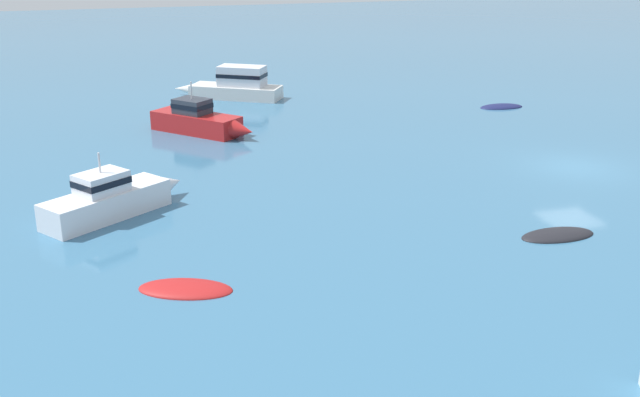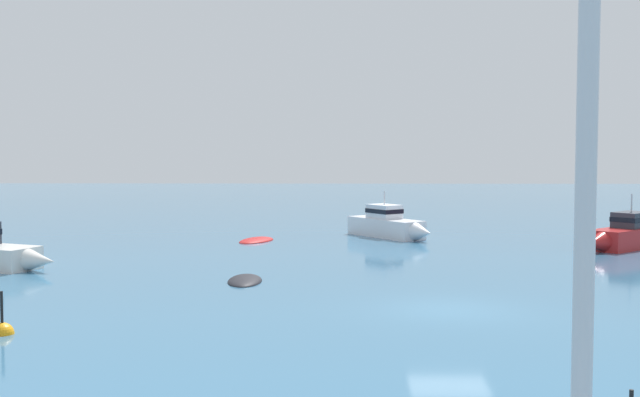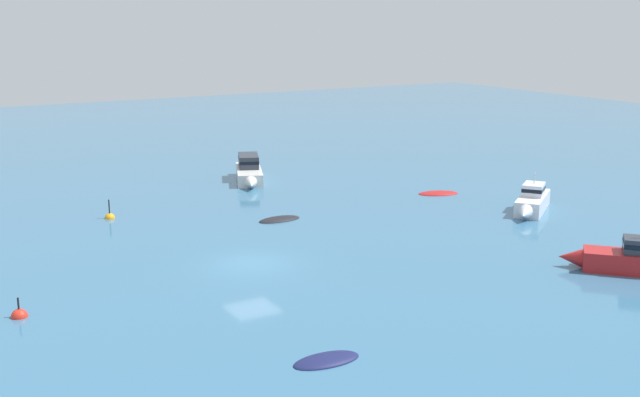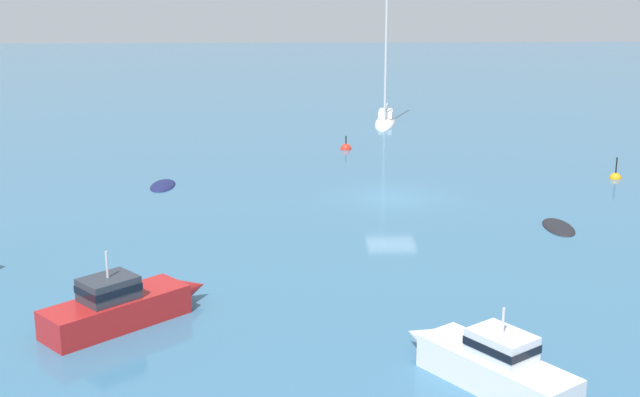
{
  "view_description": "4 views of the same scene",
  "coord_description": "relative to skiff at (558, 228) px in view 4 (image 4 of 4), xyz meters",
  "views": [
    {
      "loc": [
        -20.18,
        -29.13,
        10.34
      ],
      "look_at": [
        -13.32,
        -4.54,
        1.32
      ],
      "focal_mm": 43.3,
      "sensor_mm": 36.0,
      "label": 1
    },
    {
      "loc": [
        26.98,
        -3.63,
        5.33
      ],
      "look_at": [
        -8.61,
        -4.26,
        2.94
      ],
      "focal_mm": 48.31,
      "sensor_mm": 36.0,
      "label": 2
    },
    {
      "loc": [
        16.65,
        35.35,
        12.56
      ],
      "look_at": [
        -5.77,
        -2.88,
        2.16
      ],
      "focal_mm": 44.47,
      "sensor_mm": 36.0,
      "label": 3
    },
    {
      "loc": [
        -43.79,
        4.91,
        12.19
      ],
      "look_at": [
        -7.27,
        3.89,
        2.03
      ],
      "focal_mm": 50.15,
      "sensor_mm": 36.0,
      "label": 4
    }
  ],
  "objects": [
    {
      "name": "ground_plane",
      "position": [
        5.28,
        7.05,
        0.0
      ],
      "size": [
        160.0,
        160.0,
        0.0
      ],
      "primitive_type": "plane",
      "color": "teal"
    },
    {
      "name": "skiff",
      "position": [
        0.0,
        0.0,
        0.0
      ],
      "size": [
        2.82,
        1.34,
        0.41
      ],
      "rotation": [
        0.0,
        0.0,
        3.16
      ],
      "color": "black",
      "rests_on": "ground"
    },
    {
      "name": "rib",
      "position": [
        7.99,
        19.09,
        0.0
      ],
      "size": [
        2.75,
        1.4,
        0.41
      ],
      "rotation": [
        0.0,
        0.0,
        6.24
      ],
      "color": "#191E4C",
      "rests_on": "ground"
    },
    {
      "name": "motor_cruiser",
      "position": [
        -15.06,
        6.42,
        0.69
      ],
      "size": [
        5.73,
        4.68,
        2.55
      ],
      "rotation": [
        0.0,
        0.0,
        0.63
      ],
      "color": "white",
      "rests_on": "ground"
    },
    {
      "name": "ketch",
      "position": [
        25.8,
        5.38,
        0.25
      ],
      "size": [
        6.38,
        2.44,
        9.76
      ],
      "rotation": [
        0.0,
        0.0,
        2.98
      ],
      "color": "silver",
      "rests_on": "ground"
    },
    {
      "name": "launch",
      "position": [
        -10.32,
        17.82,
        0.69
      ],
      "size": [
        5.19,
        5.44,
        2.7
      ],
      "rotation": [
        0.0,
        0.0,
        5.46
      ],
      "color": "#B21E1E",
      "rests_on": "ground"
    },
    {
      "name": "channel_buoy",
      "position": [
        16.99,
        8.75,
        0.01
      ],
      "size": [
        0.71,
        0.71,
        1.22
      ],
      "color": "red",
      "rests_on": "ground"
    },
    {
      "name": "mooring_buoy",
      "position": [
        9.0,
        -5.77,
        0.02
      ],
      "size": [
        0.65,
        0.65,
        1.52
      ],
      "color": "orange",
      "rests_on": "ground"
    }
  ]
}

